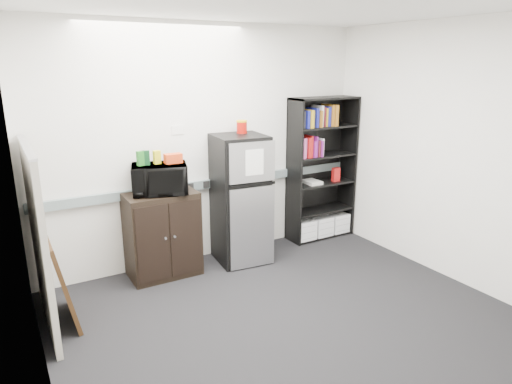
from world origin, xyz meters
The scene contains 18 objects.
floor centered at (0.00, 0.00, 0.00)m, with size 4.00×4.00×0.00m, color black.
wall_back centered at (0.00, 1.75, 1.35)m, with size 4.00×0.02×2.70m, color white.
wall_right centered at (2.00, 0.00, 1.35)m, with size 0.02×3.50×2.70m, color white.
wall_left centered at (-2.00, 0.00, 1.35)m, with size 0.02×3.50×2.70m, color white.
ceiling centered at (0.00, 0.00, 2.70)m, with size 4.00×3.50×0.02m, color white.
electrical_raceway centered at (0.00, 1.72, 0.90)m, with size 3.92×0.05×0.10m, color gray.
wall_note centered at (-0.35, 1.74, 1.55)m, with size 0.14×0.00×0.10m, color white.
bookshelf centered at (1.53, 1.57, 0.91)m, with size 0.90×0.34×1.85m.
cubicle_partition centered at (-1.90, 1.08, 0.81)m, with size 0.06×1.30×1.62m.
cabinet centered at (-0.67, 1.50, 0.47)m, with size 0.75×0.50×0.94m.
microwave centered at (-0.67, 1.48, 1.09)m, with size 0.56×0.38×0.31m, color black.
snack_box_a centered at (-0.85, 1.52, 1.32)m, with size 0.07×0.05×0.15m, color #1C621C.
snack_box_b centered at (-0.79, 1.52, 1.32)m, with size 0.07×0.05×0.15m, color black.
snack_box_c centered at (-0.68, 1.52, 1.32)m, with size 0.07×0.05×0.14m, color gold.
snack_bag centered at (-0.52, 1.47, 1.30)m, with size 0.18×0.10×0.10m, color red.
refrigerator centered at (0.25, 1.42, 0.74)m, with size 0.61×0.64×1.49m.
coffee_can centered at (0.35, 1.55, 1.57)m, with size 0.12×0.12×0.17m.
framed_poster centered at (-1.77, 1.02, 0.41)m, with size 0.19×0.64×0.82m.
Camera 1 is at (-2.12, -3.02, 2.26)m, focal length 32.00 mm.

